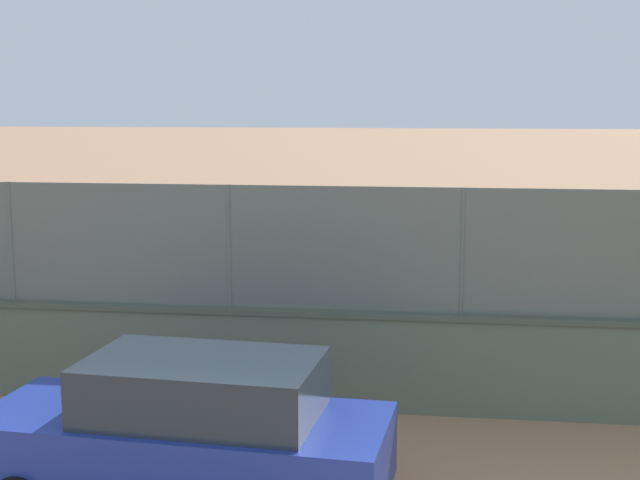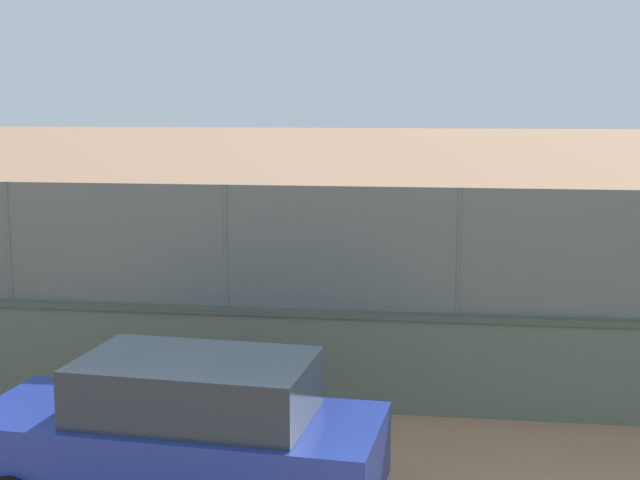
# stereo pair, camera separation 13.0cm
# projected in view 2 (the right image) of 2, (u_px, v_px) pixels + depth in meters

# --- Properties ---
(ground_plane) EXTENTS (260.00, 260.00, 0.00)m
(ground_plane) POSITION_uv_depth(u_px,v_px,m) (307.00, 249.00, 25.97)
(ground_plane) COLOR tan
(perimeter_wall) EXTENTS (29.63, 0.99, 1.42)m
(perimeter_wall) POSITION_uv_depth(u_px,v_px,m) (340.00, 359.00, 12.36)
(perimeter_wall) COLOR slate
(perimeter_wall) RESTS_ON ground_plane
(fence_panel_on_wall) EXTENTS (29.10, 0.63, 1.72)m
(fence_panel_on_wall) POSITION_uv_depth(u_px,v_px,m) (340.00, 249.00, 12.12)
(fence_panel_on_wall) COLOR slate
(fence_panel_on_wall) RESTS_ON perimeter_wall
(player_near_wall_returning) EXTENTS (1.03, 0.90, 1.66)m
(player_near_wall_returning) POSITION_uv_depth(u_px,v_px,m) (397.00, 234.00, 22.41)
(player_near_wall_returning) COLOR black
(player_near_wall_returning) RESTS_ON ground_plane
(player_foreground_swinging) EXTENTS (0.84, 0.69, 1.51)m
(player_foreground_swinging) POSITION_uv_depth(u_px,v_px,m) (275.00, 213.00, 27.57)
(player_foreground_swinging) COLOR #B2B2B2
(player_foreground_swinging) RESTS_ON ground_plane
(sports_ball) EXTENTS (0.23, 0.23, 0.23)m
(sports_ball) POSITION_uv_depth(u_px,v_px,m) (404.00, 281.00, 20.78)
(sports_ball) COLOR yellow
(sports_ball) RESTS_ON ground_plane
(spare_ball_by_wall) EXTENTS (0.15, 0.15, 0.15)m
(spare_ball_by_wall) POSITION_uv_depth(u_px,v_px,m) (291.00, 364.00, 14.31)
(spare_ball_by_wall) COLOR white
(spare_ball_by_wall) RESTS_ON ground_plane
(parked_car_blue) EXTENTS (4.33, 2.08, 1.68)m
(parked_car_blue) POSITION_uv_depth(u_px,v_px,m) (183.00, 434.00, 9.15)
(parked_car_blue) COLOR #23389E
(parked_car_blue) RESTS_ON ground_plane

